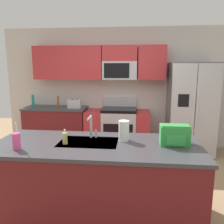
# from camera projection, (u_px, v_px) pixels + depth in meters

# --- Properties ---
(ground_plane) EXTENTS (9.00, 9.00, 0.00)m
(ground_plane) POSITION_uv_depth(u_px,v_px,m) (110.00, 191.00, 3.33)
(ground_plane) COLOR #997A56
(ground_plane) RESTS_ON ground
(kitchen_wall_unit) EXTENTS (5.20, 0.43, 2.60)m
(kitchen_wall_unit) POSITION_uv_depth(u_px,v_px,m) (114.00, 80.00, 5.10)
(kitchen_wall_unit) COLOR beige
(kitchen_wall_unit) RESTS_ON ground
(back_counter) EXTENTS (1.34, 0.63, 0.90)m
(back_counter) POSITION_uv_depth(u_px,v_px,m) (57.00, 127.00, 5.14)
(back_counter) COLOR maroon
(back_counter) RESTS_ON ground
(range_oven) EXTENTS (1.36, 0.61, 1.10)m
(range_oven) POSITION_uv_depth(u_px,v_px,m) (117.00, 129.00, 5.01)
(range_oven) COLOR #B7BABF
(range_oven) RESTS_ON ground
(refrigerator) EXTENTS (0.90, 0.76, 1.85)m
(refrigerator) POSITION_uv_depth(u_px,v_px,m) (191.00, 109.00, 4.69)
(refrigerator) COLOR #4C4F54
(refrigerator) RESTS_ON ground
(island_counter) EXTENTS (2.37, 0.98, 0.90)m
(island_counter) POSITION_uv_depth(u_px,v_px,m) (97.00, 180.00, 2.73)
(island_counter) COLOR maroon
(island_counter) RESTS_ON ground
(toaster) EXTENTS (0.28, 0.16, 0.18)m
(toaster) POSITION_uv_depth(u_px,v_px,m) (75.00, 104.00, 4.94)
(toaster) COLOR #B7BABF
(toaster) RESTS_ON back_counter
(pepper_mill) EXTENTS (0.05, 0.05, 0.26)m
(pepper_mill) POSITION_uv_depth(u_px,v_px,m) (58.00, 101.00, 5.03)
(pepper_mill) COLOR brown
(pepper_mill) RESTS_ON back_counter
(bottle_teal) EXTENTS (0.06, 0.06, 0.27)m
(bottle_teal) POSITION_uv_depth(u_px,v_px,m) (33.00, 101.00, 5.10)
(bottle_teal) COLOR teal
(bottle_teal) RESTS_ON back_counter
(sink_faucet) EXTENTS (0.08, 0.21, 0.28)m
(sink_faucet) POSITION_uv_depth(u_px,v_px,m) (91.00, 125.00, 2.81)
(sink_faucet) COLOR #B7BABF
(sink_faucet) RESTS_ON island_counter
(drink_cup_pink) EXTENTS (0.08, 0.08, 0.30)m
(drink_cup_pink) POSITION_uv_depth(u_px,v_px,m) (16.00, 141.00, 2.44)
(drink_cup_pink) COLOR #EA4C93
(drink_cup_pink) RESTS_ON island_counter
(soap_dispenser) EXTENTS (0.06, 0.06, 0.17)m
(soap_dispenser) POSITION_uv_depth(u_px,v_px,m) (65.00, 138.00, 2.62)
(soap_dispenser) COLOR #D8CC66
(soap_dispenser) RESTS_ON island_counter
(paper_towel_roll) EXTENTS (0.12, 0.12, 0.24)m
(paper_towel_roll) POSITION_uv_depth(u_px,v_px,m) (124.00, 131.00, 2.73)
(paper_towel_roll) COLOR white
(paper_towel_roll) RESTS_ON island_counter
(backpack) EXTENTS (0.32, 0.22, 0.23)m
(backpack) POSITION_uv_depth(u_px,v_px,m) (175.00, 134.00, 2.59)
(backpack) COLOR green
(backpack) RESTS_ON island_counter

